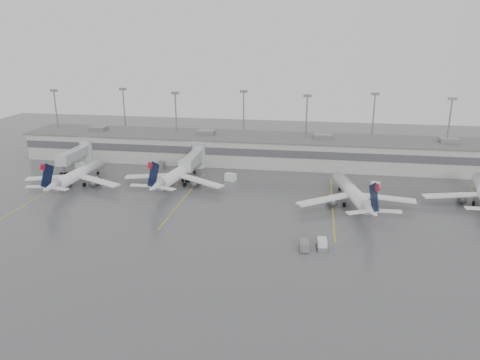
% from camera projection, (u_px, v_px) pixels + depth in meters
% --- Properties ---
extents(ground, '(260.00, 260.00, 0.00)m').
position_uv_depth(ground, '(240.00, 245.00, 87.27)').
color(ground, '#4B4B4E').
rests_on(ground, ground).
extents(terminal, '(152.00, 17.00, 9.45)m').
position_uv_depth(terminal, '(271.00, 150.00, 140.55)').
color(terminal, '#A5A5A0').
rests_on(terminal, ground).
extents(light_masts, '(142.40, 8.00, 20.60)m').
position_uv_depth(light_masts, '(274.00, 120.00, 143.60)').
color(light_masts, gray).
rests_on(light_masts, ground).
extents(jet_bridge_left, '(4.00, 17.20, 7.00)m').
position_uv_depth(jet_bridge_left, '(80.00, 153.00, 137.68)').
color(jet_bridge_left, '#ACAFB2').
rests_on(jet_bridge_left, ground).
extents(jet_bridge_right, '(4.00, 17.20, 7.00)m').
position_uv_depth(jet_bridge_right, '(195.00, 158.00, 132.27)').
color(jet_bridge_right, '#ACAFB2').
rests_on(jet_bridge_right, ground).
extents(stand_markings, '(105.25, 40.00, 0.01)m').
position_uv_depth(stand_markings, '(257.00, 201.00, 109.84)').
color(stand_markings, gold).
rests_on(stand_markings, ground).
extents(jet_far_left, '(26.21, 29.45, 9.52)m').
position_uv_depth(jet_far_left, '(77.00, 175.00, 120.09)').
color(jet_far_left, white).
rests_on(jet_far_left, ground).
extents(jet_mid_left, '(27.10, 30.60, 9.95)m').
position_uv_depth(jet_mid_left, '(178.00, 174.00, 120.36)').
color(jet_mid_left, white).
rests_on(jet_mid_left, ground).
extents(jet_mid_right, '(26.60, 30.18, 9.94)m').
position_uv_depth(jet_mid_right, '(353.00, 193.00, 105.91)').
color(jet_mid_right, white).
rests_on(jet_mid_right, ground).
extents(baggage_tug, '(2.22, 3.18, 1.93)m').
position_uv_depth(baggage_tug, '(322.00, 245.00, 85.45)').
color(baggage_tug, silver).
rests_on(baggage_tug, ground).
extents(baggage_cart, '(1.86, 2.93, 1.79)m').
position_uv_depth(baggage_cart, '(304.00, 246.00, 84.76)').
color(baggage_cart, slate).
rests_on(baggage_cart, ground).
extents(gse_uld_a, '(3.08, 2.57, 1.87)m').
position_uv_depth(gse_uld_a, '(80.00, 165.00, 136.18)').
color(gse_uld_a, silver).
rests_on(gse_uld_a, ground).
extents(gse_uld_b, '(3.23, 2.69, 1.95)m').
position_uv_depth(gse_uld_b, '(231.00, 177.00, 124.77)').
color(gse_uld_b, silver).
rests_on(gse_uld_b, ground).
extents(gse_uld_c, '(2.55, 2.08, 1.56)m').
position_uv_depth(gse_uld_c, '(376.00, 185.00, 119.02)').
color(gse_uld_c, silver).
rests_on(gse_uld_c, ground).
extents(gse_loader, '(2.06, 3.16, 1.93)m').
position_uv_depth(gse_loader, '(161.00, 165.00, 135.75)').
color(gse_loader, slate).
rests_on(gse_loader, ground).
extents(cone_a, '(0.43, 0.43, 0.69)m').
position_uv_depth(cone_a, '(82.00, 179.00, 125.46)').
color(cone_a, orange).
rests_on(cone_a, ground).
extents(cone_b, '(0.50, 0.50, 0.80)m').
position_uv_depth(cone_b, '(176.00, 183.00, 121.36)').
color(cone_b, orange).
rests_on(cone_b, ground).
extents(cone_c, '(0.38, 0.38, 0.61)m').
position_uv_depth(cone_c, '(326.00, 193.00, 114.56)').
color(cone_c, orange).
rests_on(cone_c, ground).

